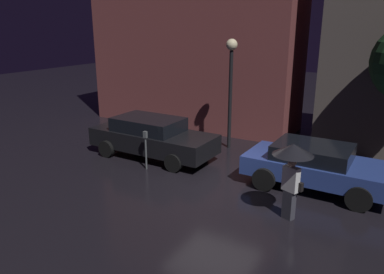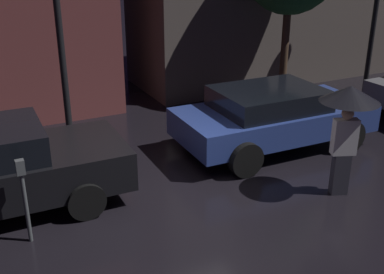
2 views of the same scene
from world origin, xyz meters
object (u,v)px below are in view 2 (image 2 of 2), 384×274
parked_car_blue (273,115)px  parking_meter (24,192)px  street_lamp_near (57,5)px  pedestrian_with_umbrella (348,110)px

parked_car_blue → parking_meter: same height
street_lamp_near → parking_meter: bearing=-112.4°
street_lamp_near → parked_car_blue: bearing=-30.2°
parked_car_blue → parking_meter: 5.38m
pedestrian_with_umbrella → parking_meter: size_ratio=1.49×
pedestrian_with_umbrella → street_lamp_near: street_lamp_near is taller
pedestrian_with_umbrella → street_lamp_near: bearing=-28.6°
parked_car_blue → street_lamp_near: bearing=151.1°
parked_car_blue → pedestrian_with_umbrella: size_ratio=2.13×
pedestrian_with_umbrella → street_lamp_near: 5.90m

